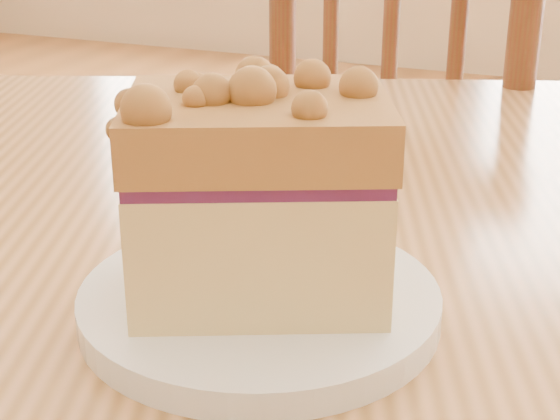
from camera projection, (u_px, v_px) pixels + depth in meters
name	position (u px, v px, depth m)	size (l,w,h in m)	color
cafe_table_main	(404.00, 352.00, 0.60)	(1.53, 1.26, 0.75)	#BF834A
cafe_chair_main	(435.00, 240.00, 1.25)	(0.52, 0.52, 0.92)	#573318
plate	(260.00, 303.00, 0.47)	(0.20, 0.20, 0.02)	white
cake_slice	(255.00, 189.00, 0.44)	(0.16, 0.14, 0.12)	#F1D488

